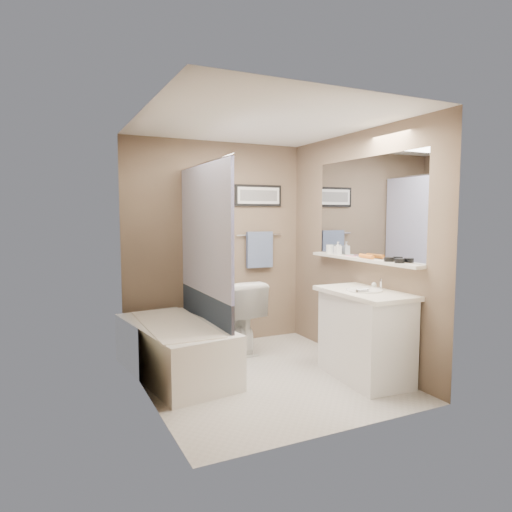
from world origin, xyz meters
name	(u,v)px	position (x,y,z in m)	size (l,w,h in m)	color
ground	(263,376)	(0.00, 0.00, 0.00)	(2.50, 2.50, 0.00)	beige
ceiling	(263,124)	(0.00, 0.00, 2.38)	(2.20, 2.50, 0.04)	white
wall_back	(217,244)	(0.00, 1.23, 1.20)	(2.20, 0.04, 2.40)	brown
wall_front	(342,265)	(0.00, -1.23, 1.20)	(2.20, 0.04, 2.40)	brown
wall_left	(147,257)	(-1.08, 0.00, 1.20)	(0.04, 2.50, 2.40)	brown
wall_right	(356,248)	(1.08, 0.00, 1.20)	(0.04, 2.50, 2.40)	brown
tile_surround	(135,273)	(-1.09, 0.50, 1.00)	(0.02, 1.55, 2.00)	#C2B693
curtain_rod	(204,164)	(-0.40, 0.50, 2.05)	(0.02, 0.02, 1.55)	silver
curtain_upper	(205,230)	(-0.40, 0.50, 1.40)	(0.03, 1.45, 1.28)	white
curtain_lower	(205,311)	(-0.40, 0.50, 0.58)	(0.03, 1.45, 0.36)	#263348
mirror	(367,208)	(1.09, -0.15, 1.62)	(0.02, 1.60, 1.00)	silver
shelf	(361,259)	(1.04, -0.15, 1.10)	(0.12, 1.60, 0.03)	silver
towel_bar	(259,235)	(0.55, 1.22, 1.30)	(0.02, 0.02, 0.60)	silver
towel	(260,250)	(0.55, 1.20, 1.12)	(0.34, 0.05, 0.44)	#7C91B4
art_frame	(258,196)	(0.55, 1.23, 1.78)	(0.62, 0.03, 0.26)	black
art_mat	(259,196)	(0.55, 1.22, 1.78)	(0.56, 0.00, 0.20)	white
art_image	(259,196)	(0.55, 1.22, 1.78)	(0.50, 0.00, 0.13)	#595959
door	(402,288)	(0.55, -1.24, 1.00)	(0.80, 0.02, 2.00)	silver
door_handle	(363,291)	(0.22, -1.19, 1.00)	(0.02, 0.02, 0.10)	silver
bathtub	(175,349)	(-0.75, 0.41, 0.25)	(0.70, 1.50, 0.50)	white
tub_rim	(174,324)	(-0.75, 0.41, 0.50)	(0.56, 1.36, 0.02)	white
toilet	(234,315)	(0.08, 0.89, 0.41)	(0.46, 0.80, 0.82)	white
vanity	(365,337)	(0.85, -0.46, 0.40)	(0.50, 0.90, 0.80)	white
countertop	(365,293)	(0.84, -0.46, 0.82)	(0.54, 0.96, 0.04)	white
sink_basin	(364,290)	(0.83, -0.46, 0.85)	(0.34, 0.34, 0.01)	white
faucet_spout	(381,284)	(1.03, -0.46, 0.89)	(0.02, 0.02, 0.10)	silver
faucet_knob	(374,285)	(1.03, -0.36, 0.87)	(0.05, 0.05, 0.05)	white
candle_bowl_near	(399,261)	(1.04, -0.69, 1.14)	(0.09, 0.09, 0.04)	black
candle_bowl_far	(389,259)	(1.04, -0.55, 1.14)	(0.09, 0.09, 0.04)	black
hair_brush_front	(366,256)	(1.04, -0.23, 1.14)	(0.04, 0.04, 0.22)	orange
pink_comb	(351,256)	(1.04, 0.02, 1.12)	(0.03, 0.16, 0.01)	pink
glass_jar	(330,249)	(1.04, 0.40, 1.17)	(0.08, 0.08, 0.10)	silver
soap_bottle	(338,248)	(1.04, 0.25, 1.18)	(0.06, 0.06, 0.14)	#999999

